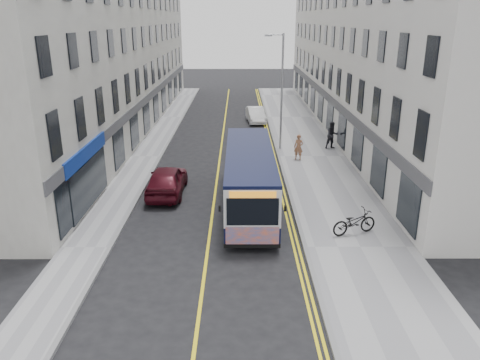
{
  "coord_description": "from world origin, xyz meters",
  "views": [
    {
      "loc": [
        1.27,
        -18.33,
        8.97
      ],
      "look_at": [
        1.34,
        2.84,
        1.6
      ],
      "focal_mm": 35.0,
      "sensor_mm": 36.0,
      "label": 1
    }
  ],
  "objects_px": {
    "car_maroon": "(167,180)",
    "pedestrian_far": "(332,135)",
    "city_bus": "(250,177)",
    "bicycle": "(354,222)",
    "streetlamp": "(281,88)",
    "car_white": "(256,115)",
    "pedestrian_near": "(299,147)"
  },
  "relations": [
    {
      "from": "car_white",
      "to": "car_maroon",
      "type": "distance_m",
      "value": 18.99
    },
    {
      "from": "streetlamp",
      "to": "pedestrian_near",
      "type": "xyz_separation_m",
      "value": [
        1.03,
        -2.78,
        -3.43
      ]
    },
    {
      "from": "pedestrian_far",
      "to": "car_maroon",
      "type": "distance_m",
      "value": 13.66
    },
    {
      "from": "pedestrian_near",
      "to": "streetlamp",
      "type": "bearing_deg",
      "value": 130.37
    },
    {
      "from": "pedestrian_near",
      "to": "pedestrian_far",
      "type": "bearing_deg",
      "value": 65.34
    },
    {
      "from": "city_bus",
      "to": "pedestrian_near",
      "type": "height_order",
      "value": "city_bus"
    },
    {
      "from": "city_bus",
      "to": "bicycle",
      "type": "bearing_deg",
      "value": -37.01
    },
    {
      "from": "car_maroon",
      "to": "pedestrian_far",
      "type": "bearing_deg",
      "value": -139.65
    },
    {
      "from": "streetlamp",
      "to": "car_maroon",
      "type": "bearing_deg",
      "value": -127.34
    },
    {
      "from": "streetlamp",
      "to": "pedestrian_near",
      "type": "distance_m",
      "value": 4.53
    },
    {
      "from": "city_bus",
      "to": "pedestrian_far",
      "type": "height_order",
      "value": "city_bus"
    },
    {
      "from": "streetlamp",
      "to": "city_bus",
      "type": "bearing_deg",
      "value": -102.48
    },
    {
      "from": "bicycle",
      "to": "pedestrian_near",
      "type": "relative_size",
      "value": 1.24
    },
    {
      "from": "pedestrian_far",
      "to": "car_white",
      "type": "relative_size",
      "value": 0.47
    },
    {
      "from": "bicycle",
      "to": "car_white",
      "type": "distance_m",
      "value": 23.63
    },
    {
      "from": "car_white",
      "to": "city_bus",
      "type": "bearing_deg",
      "value": -98.68
    },
    {
      "from": "city_bus",
      "to": "pedestrian_near",
      "type": "distance_m",
      "value": 8.59
    },
    {
      "from": "bicycle",
      "to": "car_white",
      "type": "bearing_deg",
      "value": -11.5
    },
    {
      "from": "city_bus",
      "to": "bicycle",
      "type": "xyz_separation_m",
      "value": [
        4.43,
        -3.34,
        -0.92
      ]
    },
    {
      "from": "bicycle",
      "to": "pedestrian_far",
      "type": "height_order",
      "value": "pedestrian_far"
    },
    {
      "from": "city_bus",
      "to": "car_white",
      "type": "bearing_deg",
      "value": 87.11
    },
    {
      "from": "city_bus",
      "to": "bicycle",
      "type": "distance_m",
      "value": 5.62
    },
    {
      "from": "city_bus",
      "to": "streetlamp",
      "type": "bearing_deg",
      "value": 77.52
    },
    {
      "from": "city_bus",
      "to": "car_white",
      "type": "distance_m",
      "value": 20.09
    },
    {
      "from": "city_bus",
      "to": "car_white",
      "type": "height_order",
      "value": "city_bus"
    },
    {
      "from": "car_white",
      "to": "car_maroon",
      "type": "relative_size",
      "value": 0.88
    },
    {
      "from": "city_bus",
      "to": "car_maroon",
      "type": "relative_size",
      "value": 2.16
    },
    {
      "from": "streetlamp",
      "to": "car_white",
      "type": "distance_m",
      "value": 10.19
    },
    {
      "from": "pedestrian_near",
      "to": "car_white",
      "type": "bearing_deg",
      "value": 121.16
    },
    {
      "from": "streetlamp",
      "to": "car_white",
      "type": "height_order",
      "value": "streetlamp"
    },
    {
      "from": "streetlamp",
      "to": "bicycle",
      "type": "relative_size",
      "value": 3.86
    },
    {
      "from": "pedestrian_far",
      "to": "streetlamp",
      "type": "bearing_deg",
      "value": 164.25
    }
  ]
}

